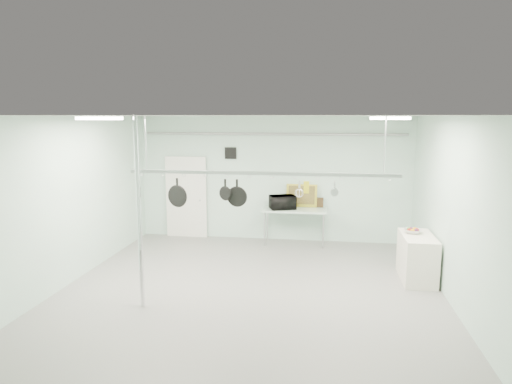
% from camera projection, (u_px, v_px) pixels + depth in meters
% --- Properties ---
extents(floor, '(8.00, 8.00, 0.00)m').
position_uv_depth(floor, '(247.00, 298.00, 8.11)').
color(floor, gray).
rests_on(floor, ground).
extents(ceiling, '(7.00, 8.00, 0.02)m').
position_uv_depth(ceiling, '(246.00, 116.00, 7.59)').
color(ceiling, silver).
rests_on(ceiling, back_wall).
extents(back_wall, '(7.00, 0.02, 3.20)m').
position_uv_depth(back_wall, '(273.00, 179.00, 11.74)').
color(back_wall, '#A4C5B6').
rests_on(back_wall, floor).
extents(right_wall, '(0.02, 8.00, 3.20)m').
position_uv_depth(right_wall, '(460.00, 216.00, 7.34)').
color(right_wall, '#A4C5B6').
rests_on(right_wall, floor).
extents(door, '(1.10, 0.10, 2.20)m').
position_uv_depth(door, '(187.00, 198.00, 12.12)').
color(door, silver).
rests_on(door, floor).
extents(wall_vent, '(0.30, 0.04, 0.30)m').
position_uv_depth(wall_vent, '(231.00, 153.00, 11.78)').
color(wall_vent, black).
rests_on(wall_vent, back_wall).
extents(conduit_pipe, '(6.60, 0.07, 0.07)m').
position_uv_depth(conduit_pipe, '(273.00, 134.00, 11.47)').
color(conduit_pipe, gray).
rests_on(conduit_pipe, back_wall).
extents(chrome_pole, '(0.08, 0.08, 3.20)m').
position_uv_depth(chrome_pole, '(139.00, 214.00, 7.51)').
color(chrome_pole, silver).
rests_on(chrome_pole, floor).
extents(prep_table, '(1.60, 0.70, 0.91)m').
position_uv_depth(prep_table, '(295.00, 212.00, 11.40)').
color(prep_table, silver).
rests_on(prep_table, floor).
extents(side_cabinet, '(0.60, 1.20, 0.90)m').
position_uv_depth(side_cabinet, '(417.00, 258.00, 8.94)').
color(side_cabinet, silver).
rests_on(side_cabinet, floor).
extents(pot_rack, '(4.80, 0.06, 1.00)m').
position_uv_depth(pot_rack, '(261.00, 172.00, 8.01)').
color(pot_rack, '#B7B7BC').
rests_on(pot_rack, ceiling).
extents(light_panel_left, '(0.65, 0.30, 0.05)m').
position_uv_depth(light_panel_left, '(100.00, 118.00, 7.14)').
color(light_panel_left, white).
rests_on(light_panel_left, ceiling).
extents(light_panel_right, '(0.65, 0.30, 0.05)m').
position_uv_depth(light_panel_right, '(390.00, 118.00, 7.83)').
color(light_panel_right, white).
rests_on(light_panel_right, ceiling).
extents(microwave, '(0.73, 0.61, 0.34)m').
position_uv_depth(microwave, '(283.00, 202.00, 11.35)').
color(microwave, black).
rests_on(microwave, prep_table).
extents(coffee_canister, '(0.13, 0.13, 0.18)m').
position_uv_depth(coffee_canister, '(289.00, 206.00, 11.30)').
color(coffee_canister, silver).
rests_on(coffee_canister, prep_table).
extents(painting_large, '(0.78, 0.16, 0.58)m').
position_uv_depth(painting_large, '(302.00, 196.00, 11.61)').
color(painting_large, gold).
rests_on(painting_large, prep_table).
extents(painting_small, '(0.30, 0.09, 0.25)m').
position_uv_depth(painting_small, '(317.00, 202.00, 11.58)').
color(painting_small, '#322311').
rests_on(painting_small, prep_table).
extents(fruit_bowl, '(0.40, 0.40, 0.08)m').
position_uv_depth(fruit_bowl, '(413.00, 231.00, 9.03)').
color(fruit_bowl, silver).
rests_on(fruit_bowl, side_cabinet).
extents(skillet_left, '(0.41, 0.17, 0.54)m').
position_uv_depth(skillet_left, '(177.00, 193.00, 8.30)').
color(skillet_left, black).
rests_on(skillet_left, pot_rack).
extents(skillet_mid, '(0.26, 0.16, 0.36)m').
position_uv_depth(skillet_mid, '(225.00, 189.00, 8.16)').
color(skillet_mid, black).
rests_on(skillet_mid, pot_rack).
extents(skillet_right, '(0.37, 0.09, 0.50)m').
position_uv_depth(skillet_right, '(237.00, 193.00, 8.14)').
color(skillet_right, black).
rests_on(skillet_right, pot_rack).
extents(whisk, '(0.19, 0.19, 0.28)m').
position_uv_depth(whisk, '(299.00, 189.00, 7.96)').
color(whisk, silver).
rests_on(whisk, pot_rack).
extents(grater, '(0.10, 0.02, 0.23)m').
position_uv_depth(grater, '(306.00, 187.00, 7.94)').
color(grater, yellow).
rests_on(grater, pot_rack).
extents(saucepan, '(0.16, 0.12, 0.24)m').
position_uv_depth(saucepan, '(335.00, 188.00, 7.87)').
color(saucepan, '#AEADB2').
rests_on(saucepan, pot_rack).
extents(fruit_cluster, '(0.24, 0.24, 0.09)m').
position_uv_depth(fruit_cluster, '(413.00, 229.00, 9.02)').
color(fruit_cluster, maroon).
rests_on(fruit_cluster, fruit_bowl).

